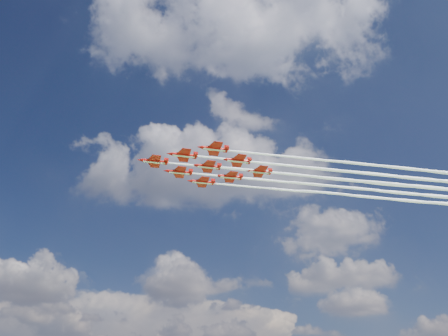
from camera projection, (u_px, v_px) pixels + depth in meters
The scene contains 9 objects.
jet_lead at pixel (342, 179), 180.77m from camera, with size 154.88×54.43×2.95m.
jet_row2_port at pixel (373, 174), 176.60m from camera, with size 154.88×54.43×2.95m.
jet_row2_starb at pixel (357, 189), 188.63m from camera, with size 154.88×54.43×2.95m.
jet_row3_port at pixel (406, 169), 172.42m from camera, with size 154.88×54.43×2.95m.
jet_row3_centre at pixel (388, 184), 184.45m from camera, with size 154.88×54.43×2.95m.
jet_row3_starb at pixel (372, 197), 196.48m from camera, with size 154.88×54.43×2.95m.
jet_row4_port at pixel (420, 179), 180.28m from camera, with size 154.88×54.43×2.95m.
jet_row4_starb at pixel (401, 193), 192.31m from camera, with size 154.88×54.43×2.95m.
jet_tail at pixel (432, 188), 188.13m from camera, with size 154.88×54.43×2.95m.
Camera 1 is at (21.52, -143.08, 4.00)m, focal length 35.00 mm.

